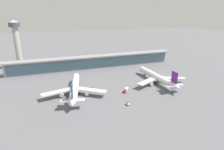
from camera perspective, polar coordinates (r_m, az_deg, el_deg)
name	(u,v)px	position (r m, az deg, el deg)	size (l,w,h in m)	color
ground_plane	(120,91)	(158.04, 2.57, -5.00)	(1200.00, 1200.00, 0.00)	slate
airliner_left_stand	(75,88)	(152.85, -11.43, -3.91)	(50.51, 66.65, 17.89)	white
airliner_centre_stand	(157,77)	(179.74, 13.78, -0.68)	(51.70, 67.01, 17.89)	white
service_truck_near_nose_red	(126,90)	(156.97, 4.30, -4.53)	(6.91, 6.66, 3.10)	#B21E1E
service_truck_under_wing_white	(128,104)	(134.91, 4.80, -8.92)	(2.87, 3.33, 2.05)	silver
service_truck_mid_apron_yellow	(91,88)	(163.21, -6.43, -3.99)	(1.77, 2.90, 2.05)	yellow
terminal_building	(95,61)	(225.53, -5.10, 4.20)	(201.24, 12.80, 15.20)	#B2ADA3
control_tower	(17,41)	(240.55, -27.26, 9.36)	(12.00, 12.00, 61.04)	#B2ADA3
safety_cone_alpha	(102,104)	(136.25, -3.20, -8.86)	(0.62, 0.62, 0.70)	orange
safety_cone_bravo	(58,109)	(134.32, -16.27, -10.05)	(0.62, 0.62, 0.70)	orange
safety_cone_charlie	(54,113)	(130.45, -17.34, -11.05)	(0.62, 0.62, 0.70)	orange
safety_cone_delta	(61,109)	(133.73, -15.28, -10.09)	(0.62, 0.62, 0.70)	orange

